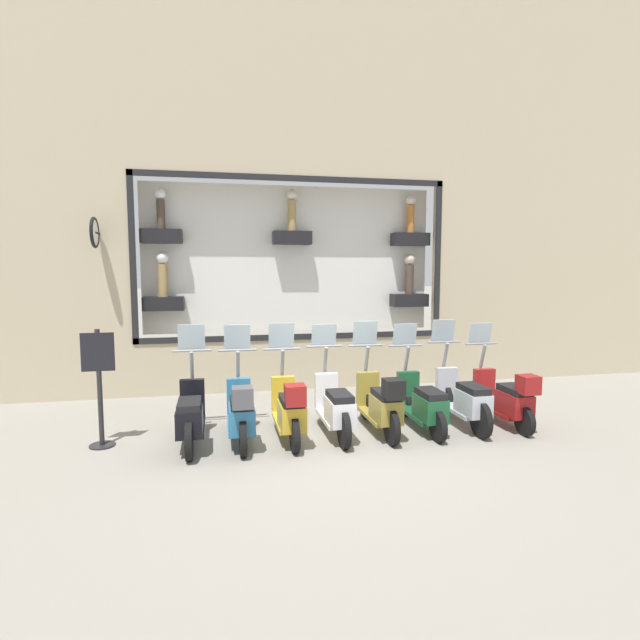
% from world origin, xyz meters
% --- Properties ---
extents(ground_plane, '(120.00, 120.00, 0.00)m').
position_xyz_m(ground_plane, '(0.00, 0.00, 0.00)').
color(ground_plane, gray).
extents(building_facade, '(1.21, 36.00, 10.15)m').
position_xyz_m(building_facade, '(3.60, 0.00, 5.20)').
color(building_facade, tan).
rests_on(building_facade, ground_plane).
extents(scooter_red_0, '(1.79, 0.61, 1.60)m').
position_xyz_m(scooter_red_0, '(0.29, -3.00, 0.46)').
color(scooter_red_0, black).
rests_on(scooter_red_0, ground_plane).
extents(scooter_silver_1, '(1.81, 0.61, 1.68)m').
position_xyz_m(scooter_silver_1, '(0.36, -2.29, 0.45)').
color(scooter_silver_1, black).
rests_on(scooter_silver_1, ground_plane).
extents(scooter_green_2, '(1.79, 0.60, 1.62)m').
position_xyz_m(scooter_green_2, '(0.36, -1.57, 0.42)').
color(scooter_green_2, black).
rests_on(scooter_green_2, ground_plane).
extents(scooter_olive_3, '(1.81, 0.60, 1.68)m').
position_xyz_m(scooter_olive_3, '(0.30, -0.86, 0.48)').
color(scooter_olive_3, black).
rests_on(scooter_olive_3, ground_plane).
extents(scooter_white_4, '(1.81, 0.61, 1.65)m').
position_xyz_m(scooter_white_4, '(0.36, -0.14, 0.45)').
color(scooter_white_4, black).
rests_on(scooter_white_4, ground_plane).
extents(scooter_yellow_5, '(1.80, 0.60, 1.68)m').
position_xyz_m(scooter_yellow_5, '(0.30, 0.57, 0.47)').
color(scooter_yellow_5, black).
rests_on(scooter_yellow_5, ground_plane).
extents(scooter_teal_6, '(1.80, 0.60, 1.67)m').
position_xyz_m(scooter_teal_6, '(0.30, 1.29, 0.48)').
color(scooter_teal_6, black).
rests_on(scooter_teal_6, ground_plane).
extents(scooter_black_7, '(1.81, 0.61, 1.69)m').
position_xyz_m(scooter_black_7, '(0.36, 2.00, 0.45)').
color(scooter_black_7, black).
rests_on(scooter_black_7, ground_plane).
extents(shop_sign_post, '(0.36, 0.45, 1.71)m').
position_xyz_m(shop_sign_post, '(0.62, 3.27, 0.93)').
color(shop_sign_post, '#232326').
rests_on(shop_sign_post, ground_plane).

